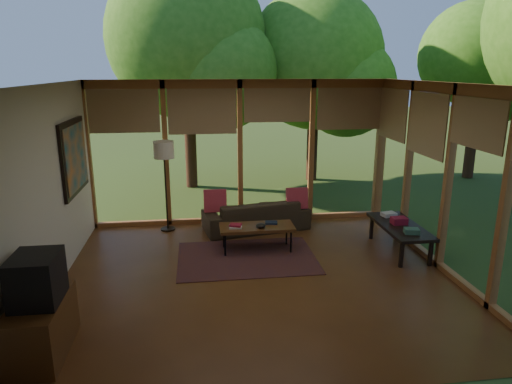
{
  "coord_description": "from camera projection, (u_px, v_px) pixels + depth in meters",
  "views": [
    {
      "loc": [
        -0.81,
        -5.93,
        2.9
      ],
      "look_at": [
        0.06,
        0.7,
        1.07
      ],
      "focal_mm": 32.0,
      "sensor_mm": 36.0,
      "label": 1
    }
  ],
  "objects": [
    {
      "name": "floor",
      "position": [
        258.0,
        277.0,
        6.54
      ],
      "size": [
        5.5,
        5.5,
        0.0
      ],
      "primitive_type": "plane",
      "color": "brown",
      "rests_on": "ground"
    },
    {
      "name": "ceiling",
      "position": [
        258.0,
        84.0,
        5.83
      ],
      "size": [
        5.5,
        5.5,
        0.0
      ],
      "primitive_type": "plane",
      "rotation": [
        3.14,
        0.0,
        0.0
      ],
      "color": "silver",
      "rests_on": "ground"
    },
    {
      "name": "wall_left",
      "position": [
        45.0,
        193.0,
        5.84
      ],
      "size": [
        0.04,
        5.0,
        2.7
      ],
      "primitive_type": "cube",
      "color": "beige",
      "rests_on": "ground"
    },
    {
      "name": "wall_front",
      "position": [
        298.0,
        260.0,
        3.79
      ],
      "size": [
        5.5,
        0.04,
        2.7
      ],
      "primitive_type": "cube",
      "color": "beige",
      "rests_on": "ground"
    },
    {
      "name": "window_wall_back",
      "position": [
        240.0,
        153.0,
        8.57
      ],
      "size": [
        5.5,
        0.12,
        2.7
      ],
      "primitive_type": "cube",
      "color": "#A36532",
      "rests_on": "ground"
    },
    {
      "name": "window_wall_right",
      "position": [
        448.0,
        180.0,
        6.53
      ],
      "size": [
        0.12,
        5.0,
        2.7
      ],
      "primitive_type": "cube",
      "color": "#A36532",
      "rests_on": "ground"
    },
    {
      "name": "exterior_lawn",
      "position": [
        463.0,
        158.0,
        15.2
      ],
      "size": [
        40.0,
        40.0,
        0.0
      ],
      "primitive_type": "plane",
      "color": "#324B1C",
      "rests_on": "ground"
    },
    {
      "name": "tree_nw",
      "position": [
        187.0,
        39.0,
        10.68
      ],
      "size": [
        3.74,
        3.74,
        5.42
      ],
      "color": "#3E2416",
      "rests_on": "ground"
    },
    {
      "name": "tree_ne",
      "position": [
        314.0,
        60.0,
        11.55
      ],
      "size": [
        3.51,
        3.51,
        4.85
      ],
      "color": "#3E2416",
      "rests_on": "ground"
    },
    {
      "name": "tree_far",
      "position": [
        473.0,
        56.0,
        11.65
      ],
      "size": [
        2.7,
        2.7,
        4.55
      ],
      "color": "#3E2416",
      "rests_on": "ground"
    },
    {
      "name": "rug",
      "position": [
        247.0,
        258.0,
        7.19
      ],
      "size": [
        2.15,
        1.52,
        0.01
      ],
      "primitive_type": "cube",
      "color": "maroon",
      "rests_on": "floor"
    },
    {
      "name": "sofa",
      "position": [
        256.0,
        215.0,
        8.41
      ],
      "size": [
        2.02,
        1.1,
        0.56
      ],
      "primitive_type": "imported",
      "rotation": [
        0.0,
        0.0,
        3.34
      ],
      "color": "#34291A",
      "rests_on": "floor"
    },
    {
      "name": "pillow_left",
      "position": [
        215.0,
        201.0,
        8.18
      ],
      "size": [
        0.41,
        0.22,
        0.43
      ],
      "primitive_type": "cube",
      "rotation": [
        -0.21,
        0.0,
        0.0
      ],
      "color": "maroon",
      "rests_on": "sofa"
    },
    {
      "name": "pillow_right",
      "position": [
        297.0,
        199.0,
        8.38
      ],
      "size": [
        0.39,
        0.21,
        0.41
      ],
      "primitive_type": "cube",
      "rotation": [
        -0.21,
        0.0,
        0.0
      ],
      "color": "maroon",
      "rests_on": "sofa"
    },
    {
      "name": "ct_book_lower",
      "position": [
        236.0,
        227.0,
        7.29
      ],
      "size": [
        0.22,
        0.17,
        0.03
      ],
      "primitive_type": "cube",
      "rotation": [
        0.0,
        0.0,
        -0.09
      ],
      "color": "beige",
      "rests_on": "coffee_table"
    },
    {
      "name": "ct_book_upper",
      "position": [
        236.0,
        225.0,
        7.28
      ],
      "size": [
        0.22,
        0.19,
        0.03
      ],
      "primitive_type": "cube",
      "rotation": [
        0.0,
        0.0,
        -0.3
      ],
      "color": "maroon",
      "rests_on": "coffee_table"
    },
    {
      "name": "ct_book_side",
      "position": [
        271.0,
        223.0,
        7.49
      ],
      "size": [
        0.22,
        0.17,
        0.03
      ],
      "primitive_type": "cube",
      "rotation": [
        0.0,
        0.0,
        -0.14
      ],
      "color": "black",
      "rests_on": "coffee_table"
    },
    {
      "name": "ct_bowl",
      "position": [
        261.0,
        226.0,
        7.28
      ],
      "size": [
        0.16,
        0.16,
        0.07
      ],
      "primitive_type": "ellipsoid",
      "color": "black",
      "rests_on": "coffee_table"
    },
    {
      "name": "media_cabinet",
      "position": [
        41.0,
        327.0,
        4.72
      ],
      "size": [
        0.5,
        1.0,
        0.6
      ],
      "primitive_type": "cube",
      "color": "#583318",
      "rests_on": "floor"
    },
    {
      "name": "television",
      "position": [
        36.0,
        279.0,
        4.58
      ],
      "size": [
        0.45,
        0.55,
        0.5
      ],
      "primitive_type": "cube",
      "color": "black",
      "rests_on": "media_cabinet"
    },
    {
      "name": "console_book_a",
      "position": [
        412.0,
        231.0,
        6.94
      ],
      "size": [
        0.25,
        0.2,
        0.08
      ],
      "primitive_type": "cube",
      "rotation": [
        0.0,
        0.0,
        -0.23
      ],
      "color": "#39634F",
      "rests_on": "side_console"
    },
    {
      "name": "console_book_b",
      "position": [
        399.0,
        221.0,
        7.37
      ],
      "size": [
        0.24,
        0.18,
        0.11
      ],
      "primitive_type": "cube",
      "rotation": [
        0.0,
        0.0,
        0.01
      ],
      "color": "maroon",
      "rests_on": "side_console"
    },
    {
      "name": "console_book_c",
      "position": [
        389.0,
        214.0,
        7.76
      ],
      "size": [
        0.26,
        0.21,
        0.06
      ],
      "primitive_type": "cube",
      "rotation": [
        0.0,
        0.0,
        0.19
      ],
      "color": "beige",
      "rests_on": "side_console"
    },
    {
      "name": "floor_lamp",
      "position": [
        164.0,
        155.0,
        8.07
      ],
      "size": [
        0.36,
        0.36,
        1.65
      ],
      "color": "black",
      "rests_on": "floor"
    },
    {
      "name": "coffee_table",
      "position": [
        257.0,
        228.0,
        7.39
      ],
      "size": [
        1.2,
        0.5,
        0.43
      ],
      "color": "#583318",
      "rests_on": "floor"
    },
    {
      "name": "side_console",
      "position": [
        400.0,
        227.0,
        7.35
      ],
      "size": [
        0.6,
        1.4,
        0.46
      ],
      "color": "black",
      "rests_on": "floor"
    },
    {
      "name": "wall_painting",
      "position": [
        74.0,
        157.0,
        7.13
      ],
      "size": [
        0.06,
        1.35,
        1.15
      ],
      "color": "black",
      "rests_on": "wall_left"
    }
  ]
}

